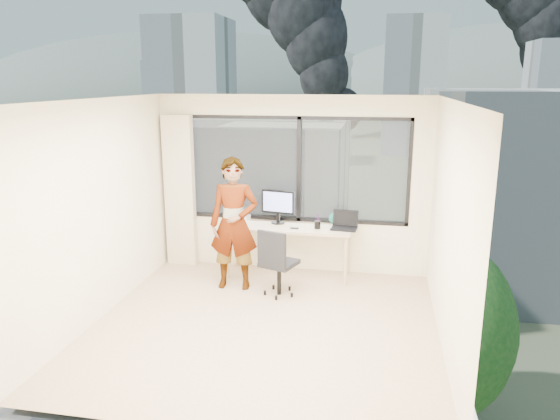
% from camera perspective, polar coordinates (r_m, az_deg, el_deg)
% --- Properties ---
extents(floor, '(4.00, 4.00, 0.01)m').
position_cam_1_polar(floor, '(6.37, -1.70, -12.26)').
color(floor, tan).
rests_on(floor, ground).
extents(ceiling, '(4.00, 4.00, 0.01)m').
position_cam_1_polar(ceiling, '(5.72, -1.89, 11.79)').
color(ceiling, white).
rests_on(ceiling, ground).
extents(wall_front, '(4.00, 0.01, 2.60)m').
position_cam_1_polar(wall_front, '(4.08, -7.89, -7.98)').
color(wall_front, beige).
rests_on(wall_front, ground).
extents(wall_left, '(0.01, 4.00, 2.60)m').
position_cam_1_polar(wall_left, '(6.63, -18.93, -0.02)').
color(wall_left, beige).
rests_on(wall_left, ground).
extents(wall_right, '(0.01, 4.00, 2.60)m').
position_cam_1_polar(wall_right, '(5.83, 17.78, -1.78)').
color(wall_right, beige).
rests_on(wall_right, ground).
extents(window_wall, '(3.30, 0.16, 1.55)m').
position_cam_1_polar(window_wall, '(7.78, 1.73, 4.41)').
color(window_wall, black).
rests_on(window_wall, ground).
extents(curtain, '(0.45, 0.14, 2.30)m').
position_cam_1_polar(curtain, '(8.20, -10.74, 2.00)').
color(curtain, beige).
rests_on(curtain, floor).
extents(desk, '(1.80, 0.60, 0.75)m').
position_cam_1_polar(desk, '(7.74, 0.91, -4.41)').
color(desk, tan).
rests_on(desk, floor).
extents(chair, '(0.61, 0.61, 0.94)m').
position_cam_1_polar(chair, '(7.03, -0.09, -5.52)').
color(chair, black).
rests_on(chair, floor).
extents(person, '(0.69, 0.48, 1.81)m').
position_cam_1_polar(person, '(7.19, -4.98, -1.50)').
color(person, '#2D2D33').
rests_on(person, floor).
extents(monitor, '(0.51, 0.19, 0.50)m').
position_cam_1_polar(monitor, '(7.72, -0.22, 0.37)').
color(monitor, black).
rests_on(monitor, desk).
extents(game_console, '(0.34, 0.31, 0.07)m').
position_cam_1_polar(game_console, '(8.02, -4.44, -0.76)').
color(game_console, white).
rests_on(game_console, desk).
extents(laptop, '(0.39, 0.41, 0.23)m').
position_cam_1_polar(laptop, '(7.49, 6.93, -1.22)').
color(laptop, black).
rests_on(laptop, desk).
extents(cellphone, '(0.12, 0.06, 0.01)m').
position_cam_1_polar(cellphone, '(7.50, 1.56, -1.97)').
color(cellphone, black).
rests_on(cellphone, desk).
extents(pen_cup, '(0.10, 0.10, 0.11)m').
position_cam_1_polar(pen_cup, '(7.51, 4.05, -1.60)').
color(pen_cup, black).
rests_on(pen_cup, desk).
extents(handbag, '(0.28, 0.18, 0.20)m').
position_cam_1_polar(handbag, '(7.70, 6.22, -0.91)').
color(handbag, '#0B4336').
rests_on(handbag, desk).
extents(exterior_ground, '(400.00, 400.00, 0.04)m').
position_cam_1_polar(exterior_ground, '(126.71, 10.06, 6.14)').
color(exterior_ground, '#515B3D').
rests_on(exterior_ground, ground).
extents(near_bldg_a, '(16.00, 12.00, 14.00)m').
position_cam_1_polar(near_bldg_a, '(38.31, -5.21, -0.93)').
color(near_bldg_a, beige).
rests_on(near_bldg_a, exterior_ground).
extents(near_bldg_b, '(14.00, 13.00, 16.00)m').
position_cam_1_polar(near_bldg_b, '(45.75, 24.05, 1.64)').
color(near_bldg_b, white).
rests_on(near_bldg_b, exterior_ground).
extents(far_tower_a, '(14.00, 14.00, 28.00)m').
position_cam_1_polar(far_tower_a, '(106.95, -9.37, 12.29)').
color(far_tower_a, silver).
rests_on(far_tower_a, exterior_ground).
extents(far_tower_b, '(13.00, 13.00, 30.00)m').
position_cam_1_polar(far_tower_b, '(125.78, 14.09, 12.75)').
color(far_tower_b, silver).
rests_on(far_tower_b, exterior_ground).
extents(far_tower_c, '(15.00, 15.00, 26.00)m').
position_cam_1_polar(far_tower_c, '(152.07, 27.93, 10.96)').
color(far_tower_c, silver).
rests_on(far_tower_c, exterior_ground).
extents(far_tower_d, '(16.00, 14.00, 22.00)m').
position_cam_1_polar(far_tower_d, '(167.30, -11.05, 11.74)').
color(far_tower_d, silver).
rests_on(far_tower_d, exterior_ground).
extents(hill_a, '(288.00, 216.00, 90.00)m').
position_cam_1_polar(hill_a, '(347.83, -9.94, 11.01)').
color(hill_a, slate).
rests_on(hill_a, exterior_ground).
extents(hill_b, '(300.00, 220.00, 96.00)m').
position_cam_1_polar(hill_b, '(340.65, 27.92, 9.56)').
color(hill_b, slate).
rests_on(hill_b, exterior_ground).
extents(tree_a, '(7.00, 7.00, 8.00)m').
position_cam_1_polar(tree_a, '(34.96, -20.02, -8.42)').
color(tree_a, '#194818').
rests_on(tree_a, exterior_ground).
extents(tree_b, '(7.60, 7.60, 9.00)m').
position_cam_1_polar(tree_b, '(26.75, 15.82, -14.01)').
color(tree_b, '#194818').
rests_on(tree_b, exterior_ground).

